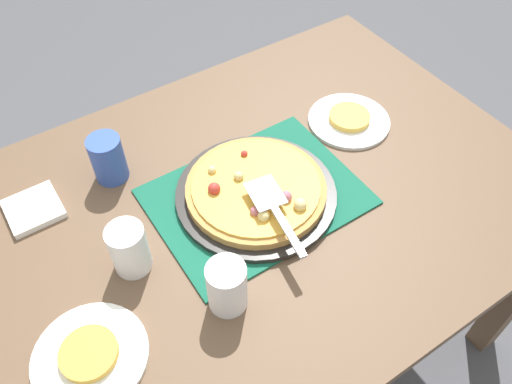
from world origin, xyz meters
The scene contains 14 objects.
ground_plane centered at (0.00, 0.00, 0.00)m, with size 8.00×8.00×0.00m, color #4C4C51.
dining_table centered at (0.00, 0.00, 0.64)m, with size 1.40×1.00×0.75m.
placemat centered at (0.00, 0.00, 0.75)m, with size 0.48×0.36×0.01m, color #145B42.
pizza_pan centered at (0.00, 0.00, 0.76)m, with size 0.38×0.38×0.01m, color black.
pizza centered at (0.00, 0.00, 0.78)m, with size 0.33×0.33×0.05m.
plate_near_left centered at (-0.48, -0.16, 0.76)m, with size 0.22×0.22×0.01m, color white.
plate_far_right centered at (0.36, 0.08, 0.76)m, with size 0.22×0.22×0.01m, color white.
served_slice_left centered at (-0.48, -0.16, 0.77)m, with size 0.11×0.11×0.02m, color gold.
served_slice_right centered at (0.36, 0.08, 0.77)m, with size 0.11×0.11×0.02m, color #EAB747.
cup_near centered at (-0.26, 0.25, 0.81)m, with size 0.08×0.08×0.12m, color #3351AD.
cup_far centered at (-0.20, -0.20, 0.81)m, with size 0.08×0.08×0.12m, color white.
cup_corner centered at (-0.32, -0.01, 0.81)m, with size 0.08×0.08×0.12m, color white.
pizza_server centered at (-0.02, -0.10, 0.82)m, with size 0.08×0.23×0.01m.
napkin_stack centered at (-0.45, 0.25, 0.76)m, with size 0.12×0.12×0.02m, color white.
Camera 1 is at (-0.43, -0.65, 1.70)m, focal length 36.29 mm.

